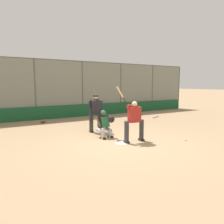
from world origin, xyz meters
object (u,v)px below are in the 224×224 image
Objects in this scene: spare_bat_near_backstop at (109,118)px; fielding_glove_on_dirt at (43,122)px; batter_at_plate at (134,120)px; spare_bat_by_padding at (155,117)px; baseball_loose at (185,140)px; catcher_behind_plate at (105,124)px; umpire_home at (96,112)px.

fielding_glove_on_dirt reaches higher than spare_bat_near_backstop.
batter_at_plate is at bearing 108.44° from fielding_glove_on_dirt.
spare_bat_near_backstop is at bearing -43.37° from spare_bat_by_padding.
baseball_loose is at bearing -108.12° from spare_bat_near_backstop.
baseball_loose is at bearing 155.87° from batter_at_plate.
catcher_behind_plate is 15.18× the size of baseball_loose.
umpire_home is at bearing -78.59° from batter_at_plate.
spare_bat_by_padding is 10.32× the size of baseball_loose.
spare_bat_near_backstop is 11.77× the size of baseball_loose.
umpire_home is 3.99m from baseball_loose.
baseball_loose is at bearing 38.86° from spare_bat_by_padding.
catcher_behind_plate is at bearing 8.15° from spare_bat_by_padding.
catcher_behind_plate is 3.23m from baseball_loose.
spare_bat_near_backstop is at bearing -125.02° from umpire_home.
baseball_loose is at bearing 119.53° from fielding_glove_on_dirt.
spare_bat_near_backstop is 1.14× the size of spare_bat_by_padding.
spare_bat_near_backstop is 2.97× the size of fielding_glove_on_dirt.
fielding_glove_on_dirt is (1.97, -5.90, -0.79)m from batter_at_plate.
umpire_home is 3.96m from spare_bat_near_backstop.
batter_at_plate is 6.27m from fielding_glove_on_dirt.
baseball_loose reaches higher than spare_bat_by_padding.
catcher_behind_plate is 0.66× the size of umpire_home.
umpire_home is 5.79× the size of fielding_glove_on_dirt.
batter_at_plate is 1.87× the size of catcher_behind_plate.
umpire_home is 2.23× the size of spare_bat_by_padding.
umpire_home reaches higher than spare_bat_near_backstop.
batter_at_plate is 6.37m from spare_bat_by_padding.
fielding_glove_on_dirt reaches higher than baseball_loose.
fielding_glove_on_dirt is at bearing -82.54° from catcher_behind_plate.
umpire_home is at bearing -145.78° from spare_bat_near_backstop.
baseball_loose is (2.91, 5.00, 0.00)m from spare_bat_by_padding.
fielding_glove_on_dirt is (6.73, -1.74, 0.02)m from spare_bat_by_padding.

